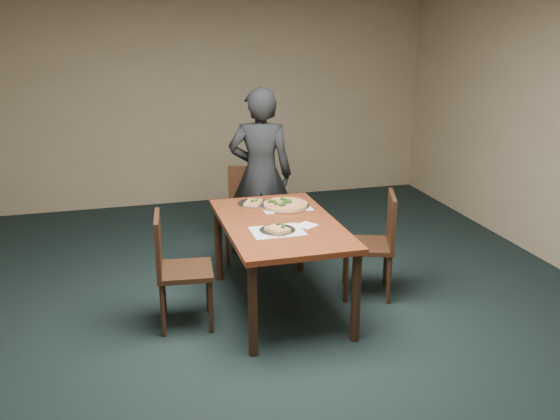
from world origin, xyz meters
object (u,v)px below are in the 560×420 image
object	(u,v)px
dining_table	(280,233)
chair_left	(174,264)
chair_right	(377,239)
chair_far	(249,208)
diner	(261,175)
slice_plate_near	(278,229)
slice_plate_far	(253,203)
pizza_pan	(285,204)

from	to	relation	value
dining_table	chair_left	world-z (taller)	chair_left
chair_left	chair_right	bearing A→B (deg)	-80.72
chair_far	diner	xyz separation A→B (m)	(0.13, -0.00, 0.33)
diner	slice_plate_near	xyz separation A→B (m)	(-0.20, -1.35, -0.08)
chair_right	slice_plate_far	xyz separation A→B (m)	(-0.96, 0.52, 0.25)
chair_left	slice_plate_far	xyz separation A→B (m)	(0.77, 0.61, 0.25)
chair_right	pizza_pan	xyz separation A→B (m)	(-0.71, 0.36, 0.26)
chair_far	chair_left	world-z (taller)	same
dining_table	chair_right	bearing A→B (deg)	0.80
dining_table	diner	world-z (taller)	diner
chair_far	chair_left	xyz separation A→B (m)	(-0.86, -1.23, 0.00)
dining_table	pizza_pan	xyz separation A→B (m)	(0.15, 0.37, 0.12)
pizza_pan	slice_plate_near	world-z (taller)	pizza_pan
dining_table	diner	distance (m)	1.16
chair_right	slice_plate_far	size ratio (longest dim) A/B	3.25
chair_far	pizza_pan	distance (m)	0.83
slice_plate_near	chair_far	bearing A→B (deg)	86.91
pizza_pan	chair_right	bearing A→B (deg)	-26.78
chair_left	pizza_pan	bearing A→B (deg)	-59.71
dining_table	diner	xyz separation A→B (m)	(0.12, 1.14, 0.19)
dining_table	pizza_pan	bearing A→B (deg)	68.21
chair_far	pizza_pan	size ratio (longest dim) A/B	2.17
chair_far	dining_table	bearing A→B (deg)	-70.81
chair_right	pizza_pan	world-z (taller)	chair_right
diner	slice_plate_far	distance (m)	0.66
chair_left	slice_plate_near	bearing A→B (deg)	-92.88
dining_table	slice_plate_far	size ratio (longest dim) A/B	5.36
dining_table	chair_left	xyz separation A→B (m)	(-0.86, -0.08, -0.14)
dining_table	diner	size ratio (longest dim) A/B	0.88
diner	chair_far	bearing A→B (deg)	14.68
dining_table	chair_right	xyz separation A→B (m)	(0.86, 0.01, -0.14)
dining_table	chair_far	bearing A→B (deg)	90.21
chair_right	slice_plate_near	world-z (taller)	chair_right
pizza_pan	slice_plate_far	size ratio (longest dim) A/B	1.50
slice_plate_far	chair_right	bearing A→B (deg)	-28.35
dining_table	slice_plate_far	bearing A→B (deg)	100.23
dining_table	chair_left	distance (m)	0.88
chair_far	pizza_pan	bearing A→B (deg)	-59.84
dining_table	chair_right	size ratio (longest dim) A/B	1.65
dining_table	chair_left	bearing A→B (deg)	-174.60
pizza_pan	slice_plate_near	xyz separation A→B (m)	(-0.23, -0.58, -0.01)
diner	slice_plate_far	world-z (taller)	diner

